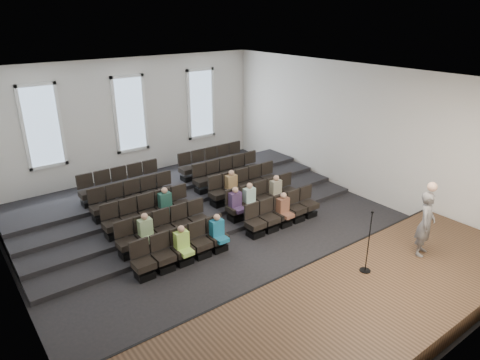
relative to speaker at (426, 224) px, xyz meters
The scene contains 14 objects.
ground 5.95m from the speaker, 123.63° to the left, with size 14.00×14.00×0.00m, color black.
ceiling 6.80m from the speaker, 123.63° to the left, with size 12.00×14.00×0.02m, color white.
wall_back 12.30m from the speaker, 105.13° to the left, with size 12.00×0.04×5.00m, color silver.
wall_front 4.04m from the speaker, 145.35° to the right, with size 12.00×0.04×5.00m, color silver.
wall_left 10.45m from the speaker, 152.45° to the left, with size 0.04×14.00×5.00m, color silver.
wall_right 5.68m from the speaker, 59.60° to the left, with size 0.04×14.00×5.00m, color silver.
stage 3.42m from the speaker, behind, with size 11.80×3.60×0.50m, color #4F3522.
stage_lip 3.71m from the speaker, 155.18° to the left, with size 11.80×0.06×0.52m, color black.
risers 8.68m from the speaker, 111.84° to the left, with size 11.80×4.80×0.60m.
seating_rows 7.15m from the speaker, 116.74° to the left, with size 6.80×4.70×1.67m.
windows 12.26m from the speaker, 105.21° to the left, with size 8.44×0.10×3.24m.
audience 6.01m from the speaker, 120.67° to the left, with size 5.45×2.64×1.10m.
speaker is the anchor object (origin of this frame).
mic_stand 2.01m from the speaker, 168.97° to the left, with size 0.29×0.29×1.72m.
Camera 1 is at (-6.95, -9.99, 6.76)m, focal length 32.00 mm.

